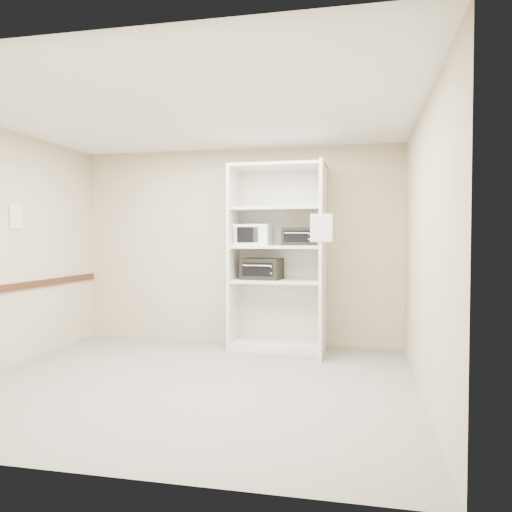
% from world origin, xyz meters
% --- Properties ---
extents(floor, '(4.50, 4.00, 0.01)m').
position_xyz_m(floor, '(0.00, 0.00, 0.00)').
color(floor, slate).
rests_on(floor, ground).
extents(ceiling, '(4.50, 4.00, 0.01)m').
position_xyz_m(ceiling, '(0.00, 0.00, 2.70)').
color(ceiling, white).
extents(wall_back, '(4.50, 0.02, 2.70)m').
position_xyz_m(wall_back, '(0.00, 2.00, 1.35)').
color(wall_back, tan).
rests_on(wall_back, ground).
extents(wall_front, '(4.50, 0.02, 2.70)m').
position_xyz_m(wall_front, '(0.00, -2.00, 1.35)').
color(wall_front, tan).
rests_on(wall_front, ground).
extents(wall_right, '(0.02, 4.00, 2.70)m').
position_xyz_m(wall_right, '(2.25, 0.00, 1.35)').
color(wall_right, tan).
rests_on(wall_right, ground).
extents(shelving_unit, '(1.24, 0.92, 2.42)m').
position_xyz_m(shelving_unit, '(0.67, 1.70, 1.13)').
color(shelving_unit, silver).
rests_on(shelving_unit, floor).
extents(microwave, '(0.47, 0.37, 0.28)m').
position_xyz_m(microwave, '(0.29, 1.70, 1.51)').
color(microwave, white).
rests_on(microwave, shelving_unit).
extents(toaster_oven_upper, '(0.43, 0.35, 0.23)m').
position_xyz_m(toaster_oven_upper, '(0.87, 1.70, 1.48)').
color(toaster_oven_upper, black).
rests_on(toaster_oven_upper, shelving_unit).
extents(toaster_oven_lower, '(0.54, 0.44, 0.28)m').
position_xyz_m(toaster_oven_lower, '(0.41, 1.70, 1.06)').
color(toaster_oven_lower, black).
rests_on(toaster_oven_lower, shelving_unit).
extents(paper_sign, '(0.25, 0.01, 0.32)m').
position_xyz_m(paper_sign, '(1.23, 1.07, 1.58)').
color(paper_sign, white).
rests_on(paper_sign, shelving_unit).
extents(wall_poster, '(0.01, 0.20, 0.28)m').
position_xyz_m(wall_poster, '(-2.24, 0.33, 1.71)').
color(wall_poster, white).
rests_on(wall_poster, wall_left).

